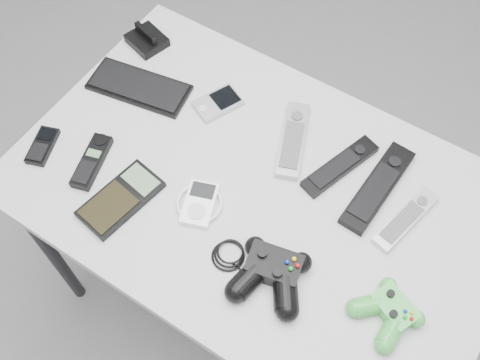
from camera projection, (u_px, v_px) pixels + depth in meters
The scene contains 15 objects.
floor at pixel (255, 267), 1.97m from camera, with size 3.50×3.50×0.00m, color gray.
desk at pixel (258, 202), 1.33m from camera, with size 1.11×0.71×0.74m.
pda_keyboard at pixel (139, 87), 1.42m from camera, with size 0.25×0.11×0.02m, color black.
dock_bracket at pixel (146, 37), 1.48m from camera, with size 0.09×0.08×0.05m, color black.
pda at pixel (218, 103), 1.39m from camera, with size 0.07×0.11×0.02m, color #A3A3AA.
remote_silver_a at pixel (293, 139), 1.33m from camera, with size 0.05×0.21×0.02m, color #A3A3AA.
remote_black_a at pixel (340, 166), 1.30m from camera, with size 0.05×0.21×0.02m, color black.
remote_black_b at pixel (378, 187), 1.27m from camera, with size 0.06×0.25×0.02m, color black.
remote_silver_b at pixel (406, 218), 1.23m from camera, with size 0.04×0.19×0.02m, color #BBBCC3.
mobile_phone at pixel (42, 146), 1.33m from camera, with size 0.05×0.10×0.02m, color black.
cordless_handset at pixel (92, 161), 1.30m from camera, with size 0.05×0.15×0.02m, color black.
calculator at pixel (121, 199), 1.25m from camera, with size 0.10×0.19×0.02m, color black.
mp3_player at pixel (199, 203), 1.25m from camera, with size 0.10×0.11×0.02m, color white.
controller_black at pixel (271, 272), 1.15m from camera, with size 0.27×0.17×0.05m, color black, non-canonical shape.
controller_green at pixel (389, 311), 1.11m from camera, with size 0.12×0.13×0.04m, color #258B38, non-canonical shape.
Camera 1 is at (0.36, -0.65, 1.85)m, focal length 42.00 mm.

